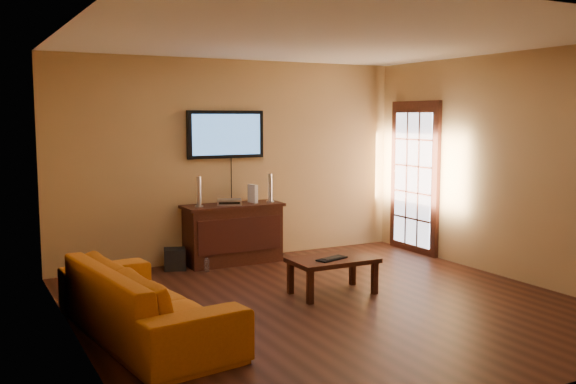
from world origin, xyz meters
TOP-DOWN VIEW (x-y plane):
  - ground_plane at (0.00, 0.00)m, footprint 5.00×5.00m
  - room_walls at (0.00, 0.62)m, footprint 5.00×5.00m
  - french_door at (2.46, 1.70)m, footprint 0.07×1.02m
  - media_console at (-0.13, 2.24)m, footprint 1.33×0.51m
  - television at (-0.13, 2.45)m, footprint 1.07×0.08m
  - coffee_table at (0.25, 0.34)m, footprint 0.94×0.56m
  - sofa at (-1.94, -0.03)m, footprint 0.95×2.32m
  - speaker_left at (-0.61, 2.22)m, footprint 0.11×0.11m
  - speaker_right at (0.41, 2.22)m, footprint 0.10×0.10m
  - av_receiver at (-0.19, 2.22)m, footprint 0.38×0.33m
  - game_console at (0.17, 2.25)m, footprint 0.08×0.18m
  - subwoofer at (-0.93, 2.25)m, footprint 0.33×0.33m
  - bottle at (-0.61, 1.95)m, footprint 0.06×0.06m
  - keyboard at (0.20, 0.28)m, footprint 0.40×0.24m

SIDE VIEW (x-z plane):
  - ground_plane at x=0.00m, z-range 0.00..0.00m
  - bottle at x=-0.61m, z-range -0.01..0.17m
  - subwoofer at x=-0.93m, z-range 0.00..0.27m
  - coffee_table at x=0.25m, z-range 0.14..0.55m
  - media_console at x=-0.13m, z-range 0.00..0.79m
  - keyboard at x=0.20m, z-range 0.40..0.42m
  - sofa at x=-1.94m, z-range 0.00..0.88m
  - av_receiver at x=-0.19m, z-range 0.79..0.86m
  - game_console at x=0.17m, z-range 0.79..1.04m
  - speaker_right at x=0.41m, z-range 0.78..1.16m
  - speaker_left at x=-0.61m, z-range 0.77..1.17m
  - french_door at x=2.46m, z-range -0.06..2.16m
  - room_walls at x=0.00m, z-range -0.81..4.19m
  - television at x=-0.13m, z-range 1.39..2.02m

